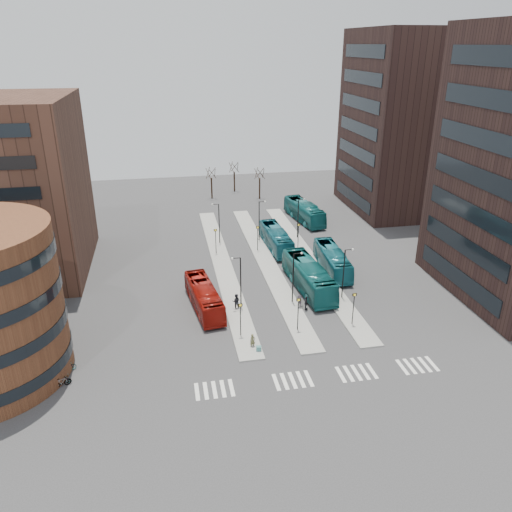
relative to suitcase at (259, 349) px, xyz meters
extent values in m
plane|color=#2F2F32|center=(3.12, -8.94, -0.31)|extent=(160.00, 160.00, 0.00)
cube|color=gray|center=(-0.88, 21.06, -0.23)|extent=(2.50, 45.00, 0.15)
cube|color=gray|center=(5.12, 21.06, -0.23)|extent=(2.50, 45.00, 0.15)
cube|color=gray|center=(11.12, 21.06, -0.23)|extent=(2.50, 45.00, 0.15)
cube|color=#1C1E9A|center=(0.00, 0.00, 0.00)|extent=(0.55, 0.47, 0.61)
imported|color=maroon|center=(-4.39, 9.64, 1.15)|extent=(3.83, 10.69, 2.91)
imported|color=#12595A|center=(8.49, 12.12, 1.40)|extent=(3.73, 12.46, 3.42)
imported|color=#155D6C|center=(7.57, 25.66, 1.20)|extent=(2.97, 10.95, 3.02)
imported|color=#166572|center=(13.08, 16.72, 1.20)|extent=(3.12, 10.96, 3.02)
imported|color=#125A5D|center=(14.96, 36.80, 1.32)|extent=(4.40, 11.93, 3.25)
imported|color=brown|center=(-0.45, 0.85, 0.44)|extent=(0.60, 0.45, 1.50)
imported|color=black|center=(-0.87, 8.83, 0.63)|extent=(1.00, 0.83, 1.87)
imported|color=black|center=(6.82, 7.21, 0.51)|extent=(0.66, 1.03, 1.64)
imported|color=black|center=(6.21, 7.74, 0.48)|extent=(0.67, 1.06, 1.57)
imported|color=gray|center=(-17.88, -1.53, 0.10)|extent=(1.65, 0.91, 0.82)
imported|color=gray|center=(-17.88, -2.08, 0.16)|extent=(1.59, 1.05, 0.93)
imported|color=gray|center=(-17.88, 0.32, 0.15)|extent=(1.81, 0.86, 0.91)
cube|color=silver|center=(-6.38, -4.94, -0.30)|extent=(0.35, 2.40, 0.01)
cube|color=silver|center=(-5.63, -4.94, -0.30)|extent=(0.35, 2.40, 0.01)
cube|color=silver|center=(-4.88, -4.94, -0.30)|extent=(0.35, 2.40, 0.01)
cube|color=silver|center=(-4.13, -4.94, -0.30)|extent=(0.35, 2.40, 0.01)
cube|color=silver|center=(-3.38, -4.94, -0.30)|extent=(0.35, 2.40, 0.01)
cube|color=silver|center=(0.62, -4.94, -0.30)|extent=(0.35, 2.40, 0.01)
cube|color=silver|center=(1.37, -4.94, -0.30)|extent=(0.35, 2.40, 0.01)
cube|color=silver|center=(2.12, -4.94, -0.30)|extent=(0.35, 2.40, 0.01)
cube|color=silver|center=(2.87, -4.94, -0.30)|extent=(0.35, 2.40, 0.01)
cube|color=silver|center=(3.62, -4.94, -0.30)|extent=(0.35, 2.40, 0.01)
cube|color=silver|center=(6.62, -4.94, -0.30)|extent=(0.35, 2.40, 0.01)
cube|color=silver|center=(7.37, -4.94, -0.30)|extent=(0.35, 2.40, 0.01)
cube|color=silver|center=(8.12, -4.94, -0.30)|extent=(0.35, 2.40, 0.01)
cube|color=silver|center=(8.87, -4.94, -0.30)|extent=(0.35, 2.40, 0.01)
cube|color=silver|center=(9.62, -4.94, -0.30)|extent=(0.35, 2.40, 0.01)
cube|color=silver|center=(12.62, -4.94, -0.30)|extent=(0.35, 2.40, 0.01)
cube|color=silver|center=(13.37, -4.94, -0.30)|extent=(0.35, 2.40, 0.01)
cube|color=silver|center=(14.12, -4.94, -0.30)|extent=(0.35, 2.40, 0.01)
cube|color=silver|center=(14.87, -4.94, -0.30)|extent=(0.35, 2.40, 0.01)
cube|color=silver|center=(15.62, -4.94, -0.30)|extent=(0.35, 2.40, 0.01)
cube|color=black|center=(25.06, 7.06, 2.19)|extent=(0.12, 16.00, 2.00)
cube|color=black|center=(25.06, 7.06, 6.19)|extent=(0.12, 16.00, 2.00)
cube|color=black|center=(25.06, 7.06, 10.19)|extent=(0.12, 16.00, 2.00)
cube|color=black|center=(25.06, 7.06, 14.19)|extent=(0.12, 16.00, 2.00)
cube|color=black|center=(25.06, 7.06, 18.19)|extent=(0.12, 16.00, 2.00)
cube|color=black|center=(25.06, 7.06, 22.19)|extent=(0.12, 16.00, 2.00)
cube|color=black|center=(25.06, 7.06, 26.19)|extent=(0.12, 16.00, 2.00)
cube|color=#2F1D1A|center=(35.12, 41.06, 14.69)|extent=(20.00, 20.00, 30.00)
cube|color=black|center=(25.06, 41.06, 2.19)|extent=(0.12, 16.00, 2.00)
cube|color=black|center=(25.06, 41.06, 6.19)|extent=(0.12, 16.00, 2.00)
cube|color=black|center=(25.06, 41.06, 10.19)|extent=(0.12, 16.00, 2.00)
cube|color=black|center=(25.06, 41.06, 14.19)|extent=(0.12, 16.00, 2.00)
cube|color=black|center=(25.06, 41.06, 18.19)|extent=(0.12, 16.00, 2.00)
cube|color=black|center=(25.06, 41.06, 22.19)|extent=(0.12, 16.00, 2.00)
cube|color=black|center=(25.06, 41.06, 26.19)|extent=(0.12, 16.00, 2.00)
cylinder|color=black|center=(-1.28, 3.06, 1.59)|extent=(0.10, 0.10, 3.50)
cube|color=black|center=(-1.28, 3.06, 3.34)|extent=(0.45, 0.10, 0.30)
cube|color=yellow|center=(-1.28, 3.00, 3.34)|extent=(0.20, 0.02, 0.20)
cylinder|color=black|center=(-1.28, 25.06, 1.59)|extent=(0.10, 0.10, 3.50)
cube|color=black|center=(-1.28, 25.06, 3.34)|extent=(0.45, 0.10, 0.30)
cube|color=yellow|center=(-1.28, 25.00, 3.34)|extent=(0.20, 0.02, 0.20)
cylinder|color=black|center=(4.72, 3.06, 1.59)|extent=(0.10, 0.10, 3.50)
cube|color=black|center=(4.72, 3.06, 3.34)|extent=(0.45, 0.10, 0.30)
cube|color=yellow|center=(4.72, 3.00, 3.34)|extent=(0.20, 0.02, 0.20)
cylinder|color=black|center=(4.72, 25.06, 1.59)|extent=(0.10, 0.10, 3.50)
cube|color=black|center=(4.72, 25.06, 3.34)|extent=(0.45, 0.10, 0.30)
cube|color=yellow|center=(4.72, 25.00, 3.34)|extent=(0.20, 0.02, 0.20)
cylinder|color=black|center=(10.72, 3.06, 1.59)|extent=(0.10, 0.10, 3.50)
cube|color=black|center=(10.72, 3.06, 3.34)|extent=(0.45, 0.10, 0.30)
cube|color=yellow|center=(10.72, 3.00, 3.34)|extent=(0.20, 0.02, 0.20)
cylinder|color=black|center=(10.72, 25.06, 1.59)|extent=(0.10, 0.10, 3.50)
cube|color=black|center=(10.72, 25.06, 3.34)|extent=(0.45, 0.10, 0.30)
cube|color=yellow|center=(10.72, 25.00, 3.34)|extent=(0.20, 0.02, 0.20)
cylinder|color=black|center=(-0.28, 9.06, 2.84)|extent=(0.14, 0.14, 6.00)
cylinder|color=black|center=(-0.73, 9.06, 5.84)|extent=(0.90, 0.08, 0.08)
sphere|color=silver|center=(-1.18, 9.06, 5.84)|extent=(0.24, 0.24, 0.24)
cylinder|color=black|center=(-0.28, 29.06, 2.84)|extent=(0.14, 0.14, 6.00)
cylinder|color=black|center=(-0.73, 29.06, 5.84)|extent=(0.90, 0.08, 0.08)
sphere|color=silver|center=(-1.18, 29.06, 5.84)|extent=(0.24, 0.24, 0.24)
cylinder|color=black|center=(5.72, 9.06, 2.84)|extent=(0.14, 0.14, 6.00)
cylinder|color=black|center=(6.17, 9.06, 5.84)|extent=(0.90, 0.08, 0.08)
sphere|color=silver|center=(6.62, 9.06, 5.84)|extent=(0.24, 0.24, 0.24)
cylinder|color=black|center=(5.72, 29.06, 2.84)|extent=(0.14, 0.14, 6.00)
cylinder|color=black|center=(6.17, 29.06, 5.84)|extent=(0.90, 0.08, 0.08)
sphere|color=silver|center=(6.62, 29.06, 5.84)|extent=(0.24, 0.24, 0.24)
cylinder|color=black|center=(11.72, 9.06, 2.84)|extent=(0.14, 0.14, 6.00)
cylinder|color=black|center=(12.17, 9.06, 5.84)|extent=(0.90, 0.08, 0.08)
sphere|color=silver|center=(12.62, 9.06, 5.84)|extent=(0.24, 0.24, 0.24)
cylinder|color=black|center=(11.72, 29.06, 2.84)|extent=(0.14, 0.14, 6.00)
cylinder|color=black|center=(12.17, 29.06, 5.84)|extent=(0.90, 0.08, 0.08)
sphere|color=silver|center=(12.62, 29.06, 5.84)|extent=(0.24, 0.24, 0.24)
cylinder|color=black|center=(1.12, 53.06, 1.69)|extent=(0.30, 0.30, 4.00)
cylinder|color=black|center=(1.82, 53.06, 4.59)|extent=(0.10, 1.56, 1.95)
cylinder|color=black|center=(1.33, 53.72, 4.59)|extent=(1.48, 0.59, 1.97)
cylinder|color=black|center=(0.55, 53.47, 4.59)|extent=(0.90, 1.31, 1.99)
cylinder|color=black|center=(0.55, 52.65, 4.59)|extent=(0.89, 1.31, 1.99)
cylinder|color=black|center=(1.33, 52.39, 4.59)|extent=(1.48, 0.58, 1.97)
cylinder|color=black|center=(6.12, 57.06, 1.69)|extent=(0.30, 0.30, 4.00)
cylinder|color=black|center=(6.82, 57.06, 4.59)|extent=(0.10, 1.56, 1.95)
cylinder|color=black|center=(6.33, 57.72, 4.59)|extent=(1.48, 0.59, 1.97)
cylinder|color=black|center=(5.55, 57.47, 4.59)|extent=(0.90, 1.31, 1.99)
cylinder|color=black|center=(5.55, 56.65, 4.59)|extent=(0.89, 1.31, 1.99)
cylinder|color=black|center=(6.33, 56.39, 4.59)|extent=(1.48, 0.58, 1.97)
cylinder|color=black|center=(10.12, 51.06, 1.69)|extent=(0.30, 0.30, 4.00)
cylinder|color=black|center=(10.82, 51.06, 4.59)|extent=(0.10, 1.56, 1.95)
cylinder|color=black|center=(10.33, 51.72, 4.59)|extent=(1.48, 0.59, 1.97)
cylinder|color=black|center=(9.55, 51.47, 4.59)|extent=(0.90, 1.31, 1.99)
cylinder|color=black|center=(9.55, 50.65, 4.59)|extent=(0.89, 1.31, 1.99)
cylinder|color=black|center=(10.33, 50.39, 4.59)|extent=(1.48, 0.58, 1.97)
camera|label=1|loc=(-7.89, -40.16, 27.34)|focal=35.00mm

